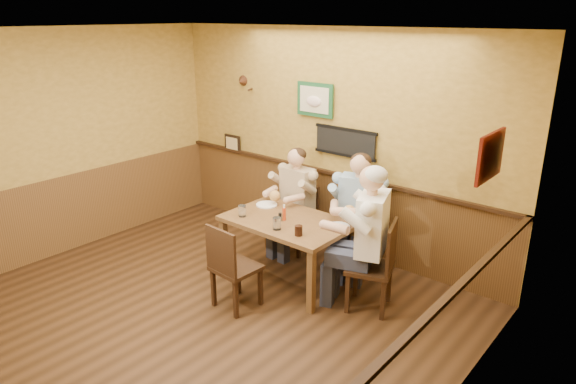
{
  "coord_description": "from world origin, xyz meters",
  "views": [
    {
      "loc": [
        3.63,
        -2.69,
        2.94
      ],
      "look_at": [
        0.27,
        1.36,
        1.1
      ],
      "focal_mm": 32.0,
      "sensor_mm": 36.0,
      "label": 1
    }
  ],
  "objects_px": {
    "diner_tan_shirt": "(297,206)",
    "water_glass_left": "(242,211)",
    "chair_near_side": "(236,265)",
    "dining_table": "(287,227)",
    "salt_shaker": "(284,212)",
    "chair_back_left": "(297,219)",
    "diner_blue_polo": "(358,219)",
    "hot_sauce_bottle": "(284,213)",
    "pepper_shaker": "(280,217)",
    "chair_right_end": "(370,266)",
    "cola_tumbler": "(299,231)",
    "diner_white_elder": "(371,247)",
    "chair_back_right": "(357,235)",
    "water_glass_mid": "(277,223)"
  },
  "relations": [
    {
      "from": "chair_back_right",
      "to": "hot_sauce_bottle",
      "type": "distance_m",
      "value": 0.98
    },
    {
      "from": "water_glass_mid",
      "to": "diner_blue_polo",
      "type": "bearing_deg",
      "value": 68.15
    },
    {
      "from": "chair_near_side",
      "to": "water_glass_mid",
      "type": "distance_m",
      "value": 0.62
    },
    {
      "from": "chair_near_side",
      "to": "water_glass_mid",
      "type": "height_order",
      "value": "chair_near_side"
    },
    {
      "from": "water_glass_left",
      "to": "salt_shaker",
      "type": "distance_m",
      "value": 0.47
    },
    {
      "from": "diner_blue_polo",
      "to": "cola_tumbler",
      "type": "xyz_separation_m",
      "value": [
        -0.12,
        -0.97,
        0.15
      ]
    },
    {
      "from": "water_glass_left",
      "to": "hot_sauce_bottle",
      "type": "bearing_deg",
      "value": 26.24
    },
    {
      "from": "water_glass_mid",
      "to": "hot_sauce_bottle",
      "type": "bearing_deg",
      "value": 113.43
    },
    {
      "from": "water_glass_left",
      "to": "pepper_shaker",
      "type": "height_order",
      "value": "water_glass_left"
    },
    {
      "from": "chair_back_left",
      "to": "cola_tumbler",
      "type": "xyz_separation_m",
      "value": [
        0.76,
        -0.94,
        0.37
      ]
    },
    {
      "from": "chair_near_side",
      "to": "dining_table",
      "type": "bearing_deg",
      "value": -90.35
    },
    {
      "from": "diner_blue_polo",
      "to": "diner_white_elder",
      "type": "bearing_deg",
      "value": -67.09
    },
    {
      "from": "diner_tan_shirt",
      "to": "chair_back_right",
      "type": "bearing_deg",
      "value": 4.17
    },
    {
      "from": "cola_tumbler",
      "to": "salt_shaker",
      "type": "relative_size",
      "value": 1.29
    },
    {
      "from": "diner_white_elder",
      "to": "water_glass_mid",
      "type": "distance_m",
      "value": 1.03
    },
    {
      "from": "chair_near_side",
      "to": "diner_tan_shirt",
      "type": "distance_m",
      "value": 1.5
    },
    {
      "from": "cola_tumbler",
      "to": "pepper_shaker",
      "type": "relative_size",
      "value": 1.19
    },
    {
      "from": "water_glass_mid",
      "to": "pepper_shaker",
      "type": "bearing_deg",
      "value": 122.6
    },
    {
      "from": "diner_tan_shirt",
      "to": "diner_blue_polo",
      "type": "relative_size",
      "value": 0.95
    },
    {
      "from": "chair_back_right",
      "to": "diner_tan_shirt",
      "type": "xyz_separation_m",
      "value": [
        -0.89,
        -0.03,
        0.16
      ]
    },
    {
      "from": "dining_table",
      "to": "diner_blue_polo",
      "type": "distance_m",
      "value": 0.86
    },
    {
      "from": "chair_back_left",
      "to": "pepper_shaker",
      "type": "distance_m",
      "value": 0.91
    },
    {
      "from": "chair_back_left",
      "to": "diner_tan_shirt",
      "type": "height_order",
      "value": "diner_tan_shirt"
    },
    {
      "from": "diner_tan_shirt",
      "to": "water_glass_left",
      "type": "distance_m",
      "value": 0.95
    },
    {
      "from": "chair_back_left",
      "to": "salt_shaker",
      "type": "bearing_deg",
      "value": -62.63
    },
    {
      "from": "water_glass_mid",
      "to": "hot_sauce_bottle",
      "type": "xyz_separation_m",
      "value": [
        -0.11,
        0.25,
        0.01
      ]
    },
    {
      "from": "hot_sauce_bottle",
      "to": "diner_blue_polo",
      "type": "bearing_deg",
      "value": 55.93
    },
    {
      "from": "chair_near_side",
      "to": "hot_sauce_bottle",
      "type": "bearing_deg",
      "value": -89.4
    },
    {
      "from": "hot_sauce_bottle",
      "to": "pepper_shaker",
      "type": "xyz_separation_m",
      "value": [
        -0.02,
        -0.04,
        -0.04
      ]
    },
    {
      "from": "chair_back_left",
      "to": "hot_sauce_bottle",
      "type": "bearing_deg",
      "value": -59.96
    },
    {
      "from": "chair_back_left",
      "to": "chair_right_end",
      "type": "relative_size",
      "value": 0.89
    },
    {
      "from": "water_glass_left",
      "to": "chair_right_end",
      "type": "bearing_deg",
      "value": 12.47
    },
    {
      "from": "diner_tan_shirt",
      "to": "pepper_shaker",
      "type": "distance_m",
      "value": 0.86
    },
    {
      "from": "chair_near_side",
      "to": "water_glass_left",
      "type": "xyz_separation_m",
      "value": [
        -0.41,
        0.52,
        0.35
      ]
    },
    {
      "from": "diner_tan_shirt",
      "to": "salt_shaker",
      "type": "relative_size",
      "value": 14.83
    },
    {
      "from": "dining_table",
      "to": "salt_shaker",
      "type": "relative_size",
      "value": 16.8
    },
    {
      "from": "diner_tan_shirt",
      "to": "chair_right_end",
      "type": "bearing_deg",
      "value": -20.61
    },
    {
      "from": "chair_back_left",
      "to": "diner_blue_polo",
      "type": "bearing_deg",
      "value": 4.17
    },
    {
      "from": "chair_back_left",
      "to": "diner_blue_polo",
      "type": "relative_size",
      "value": 0.66
    },
    {
      "from": "diner_tan_shirt",
      "to": "diner_white_elder",
      "type": "bearing_deg",
      "value": -20.61
    },
    {
      "from": "chair_back_right",
      "to": "diner_white_elder",
      "type": "height_order",
      "value": "diner_white_elder"
    },
    {
      "from": "pepper_shaker",
      "to": "chair_back_left",
      "type": "bearing_deg",
      "value": 115.24
    },
    {
      "from": "chair_back_left",
      "to": "water_glass_mid",
      "type": "relative_size",
      "value": 6.4
    },
    {
      "from": "chair_right_end",
      "to": "cola_tumbler",
      "type": "height_order",
      "value": "chair_right_end"
    },
    {
      "from": "chair_near_side",
      "to": "chair_back_right",
      "type": "bearing_deg",
      "value": -106.92
    },
    {
      "from": "chair_back_left",
      "to": "diner_tan_shirt",
      "type": "relative_size",
      "value": 0.7
    },
    {
      "from": "chair_right_end",
      "to": "dining_table",
      "type": "bearing_deg",
      "value": -105.13
    },
    {
      "from": "diner_tan_shirt",
      "to": "water_glass_mid",
      "type": "height_order",
      "value": "diner_tan_shirt"
    },
    {
      "from": "chair_back_right",
      "to": "salt_shaker",
      "type": "distance_m",
      "value": 0.94
    },
    {
      "from": "chair_near_side",
      "to": "hot_sauce_bottle",
      "type": "relative_size",
      "value": 5.68
    }
  ]
}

